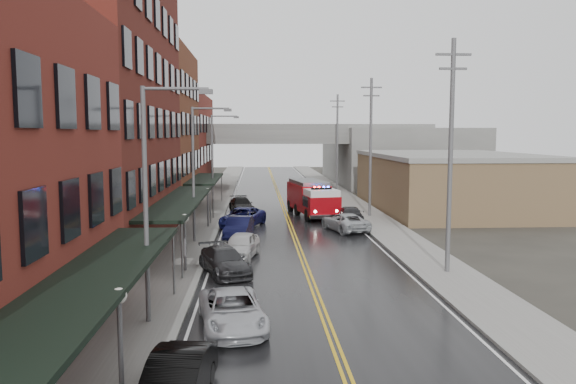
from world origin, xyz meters
name	(u,v)px	position (x,y,z in m)	size (l,w,h in m)	color
road	(291,227)	(0.00, 30.00, 0.01)	(11.00, 160.00, 0.02)	black
sidewalk_left	(196,227)	(-7.30, 30.00, 0.07)	(3.00, 160.00, 0.15)	slate
sidewalk_right	(384,226)	(7.30, 30.00, 0.07)	(3.00, 160.00, 0.15)	slate
curb_left	(218,227)	(-5.65, 30.00, 0.07)	(0.30, 160.00, 0.15)	gray
curb_right	(363,226)	(5.65, 30.00, 0.07)	(0.30, 160.00, 0.15)	gray
brick_building_b	(85,106)	(-13.30, 23.00, 9.00)	(9.00, 20.00, 18.00)	#5D2118
brick_building_c	(142,131)	(-13.30, 40.50, 7.50)	(9.00, 15.00, 15.00)	brown
brick_building_far	(171,144)	(-13.30, 58.00, 6.00)	(9.00, 20.00, 12.00)	maroon
tan_building	(450,183)	(16.00, 40.00, 2.50)	(14.00, 22.00, 5.00)	brown
right_far_block	(394,156)	(18.00, 70.00, 4.00)	(18.00, 30.00, 8.00)	slate
awning_0	(98,275)	(-7.49, 4.00, 2.99)	(2.60, 16.00, 3.09)	black
awning_1	(181,201)	(-7.49, 23.00, 2.99)	(2.60, 18.00, 3.09)	black
awning_2	(206,179)	(-7.49, 40.50, 2.99)	(2.60, 13.00, 3.09)	black
globe_lamp_0	(120,317)	(-6.40, 2.00, 2.31)	(0.44, 0.44, 3.12)	#59595B
globe_lamp_1	(185,229)	(-6.40, 16.00, 2.31)	(0.44, 0.44, 3.12)	#59595B
globe_lamp_2	(208,199)	(-6.40, 30.00, 2.31)	(0.44, 0.44, 3.12)	#59595B
street_lamp_0	(152,190)	(-6.55, 8.00, 5.19)	(2.64, 0.22, 9.00)	#59595B
street_lamp_1	(197,166)	(-6.55, 24.00, 5.19)	(2.64, 0.22, 9.00)	#59595B
street_lamp_2	(215,156)	(-6.55, 40.00, 5.19)	(2.64, 0.22, 9.00)	#59595B
utility_pole_0	(451,153)	(7.20, 15.00, 6.31)	(1.80, 0.24, 12.00)	#59595B
utility_pole_1	(371,145)	(7.20, 35.00, 6.31)	(1.80, 0.24, 12.00)	#59595B
utility_pole_2	(337,142)	(7.20, 55.00, 6.31)	(1.80, 0.24, 12.00)	#59595B
overpass	(276,143)	(0.00, 62.00, 5.99)	(40.00, 10.00, 7.50)	slate
fire_truck	(312,197)	(2.26, 35.90, 1.67)	(4.49, 8.78, 3.08)	maroon
parked_car_left_1	(176,380)	(-4.84, 1.54, 0.70)	(1.48, 4.23, 1.39)	black
parked_car_left_2	(232,310)	(-3.60, 7.46, 0.68)	(2.27, 4.92, 1.37)	#B4B7BD
parked_car_left_3	(225,261)	(-4.34, 15.70, 0.68)	(1.91, 4.70, 1.36)	#27282A
parked_car_left_4	(241,246)	(-3.60, 19.43, 0.74)	(1.75, 4.35, 1.48)	silver
parked_car_left_5	(239,228)	(-3.89, 25.64, 0.75)	(1.58, 4.54, 1.50)	black
parked_car_left_6	(242,217)	(-3.76, 30.53, 0.75)	(2.47, 5.37, 1.49)	navy
parked_car_left_7	(241,205)	(-4.07, 38.69, 0.69)	(1.94, 4.78, 1.39)	black
parked_car_right_0	(345,222)	(3.95, 28.20, 0.68)	(2.25, 4.89, 1.36)	#A6A9AE
parked_car_right_1	(349,215)	(4.90, 31.95, 0.69)	(1.92, 4.73, 1.37)	black
parked_car_right_2	(321,198)	(3.91, 43.35, 0.71)	(1.68, 4.17, 1.42)	silver
parked_car_right_3	(320,190)	(4.82, 52.20, 0.69)	(1.46, 4.17, 1.38)	black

